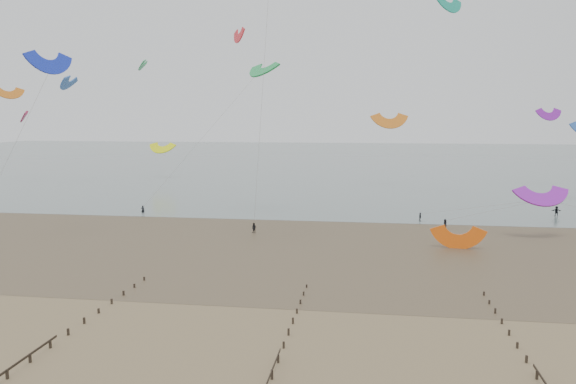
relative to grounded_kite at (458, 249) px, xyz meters
name	(u,v)px	position (x,y,z in m)	size (l,w,h in m)	color
ground	(244,328)	(-22.48, -32.71, 0.00)	(500.00, 500.00, 0.00)	brown
sea_and_shore	(269,240)	(-26.56, 1.69, 0.01)	(500.00, 665.00, 0.03)	#475654
kitesurfers	(471,218)	(5.06, 20.00, 0.87)	(84.54, 23.59, 1.89)	black
grounded_kite	(458,249)	(0.00, 0.00, 0.00)	(6.18, 3.24, 4.71)	#FF6010
kites_airborne	(305,94)	(-27.69, 55.12, 23.22)	(260.84, 113.16, 42.85)	green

